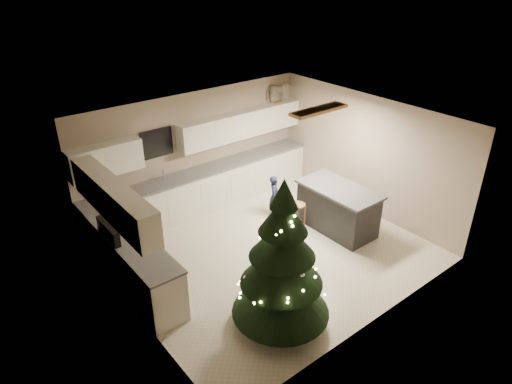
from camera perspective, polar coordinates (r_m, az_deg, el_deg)
ground_plane at (r=8.94m, az=1.41°, el=-7.36°), size 5.50×5.50×0.00m
room_shell at (r=8.08m, az=1.67°, el=2.92°), size 5.52×5.02×2.61m
cabinetry at (r=9.28m, az=-9.43°, el=-0.86°), size 5.50×3.20×2.00m
island at (r=9.53m, az=10.15°, el=-2.03°), size 0.90×1.70×0.95m
bar_stool at (r=9.43m, az=5.23°, el=-2.29°), size 0.31×0.31×0.59m
christmas_tree at (r=6.79m, az=3.23°, el=-9.54°), size 1.56×1.51×2.50m
toddler at (r=9.87m, az=2.32°, el=-0.51°), size 0.41×0.40×0.95m
rocking_horse at (r=10.93m, az=2.80°, el=12.46°), size 0.66×0.50×0.53m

